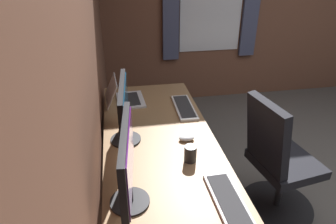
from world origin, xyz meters
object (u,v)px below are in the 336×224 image
Objects in this scene: monitor_primary at (124,109)px; keyboard_spare at (229,201)px; laptop_leftmost at (123,96)px; coffee_mug at (190,153)px; keyboard_main at (184,107)px; mouse_main at (187,138)px; drawer_pedestal at (151,157)px; monitor_secondary at (127,162)px; office_chair at (277,166)px.

monitor_primary is 1.33× the size of keyboard_spare.
laptop_leftmost reaches higher than coffee_mug.
mouse_main is at bearing 169.46° from keyboard_main.
drawer_pedestal is 6.68× the size of mouse_main.
keyboard_main is 0.68m from coffee_mug.
monitor_secondary reaches higher than keyboard_main.
laptop_leftmost is at bearing -0.61° from monitor_primary.
coffee_mug is (-0.67, 0.11, 0.04)m from keyboard_main.
monitor_secondary reaches higher than keyboard_spare.
monitor_primary reaches higher than office_chair.
keyboard_main is at bearing -9.62° from coffee_mug.
drawer_pedestal is at bearing -13.06° from monitor_secondary.
drawer_pedestal is at bearing 16.28° from coffee_mug.
laptop_leftmost is (0.59, -0.01, -0.18)m from monitor_primary.
monitor_secondary reaches higher than mouse_main.
keyboard_spare is 4.06× the size of mouse_main.
keyboard_spare is 0.59m from mouse_main.
office_chair is (0.18, -0.70, -0.32)m from coffee_mug.
monitor_primary is at bearing 35.69° from keyboard_spare.
mouse_main reaches higher than keyboard_spare.
coffee_mug reaches higher than keyboard_main.
coffee_mug is at bearing 104.17° from office_chair.
monitor_primary reaches higher than keyboard_main.
keyboard_spare is 3.71× the size of coffee_mug.
monitor_primary reaches higher than drawer_pedestal.
keyboard_main is at bearing -113.82° from laptop_leftmost.
monitor_secondary reaches higher than drawer_pedestal.
coffee_mug is at bearing -128.12° from monitor_primary.
coffee_mug is at bearing -157.71° from laptop_leftmost.
drawer_pedestal is at bearing -32.68° from monitor_primary.
monitor_primary is 5.40× the size of mouse_main.
monitor_secondary is at bearing 179.12° from monitor_primary.
keyboard_spare is at bearing -163.78° from drawer_pedestal.
monitor_secondary is at bearing 179.26° from laptop_leftmost.
coffee_mug is at bearing 170.38° from keyboard_main.
monitor_primary is 4.94× the size of coffee_mug.
office_chair is at bearing -129.72° from keyboard_main.
keyboard_main is 1.04m from keyboard_spare.
monitor_primary reaches higher than coffee_mug.
mouse_main is at bearing -7.70° from coffee_mug.
mouse_main is 0.92× the size of coffee_mug.
monitor_secondary reaches higher than office_chair.
monitor_primary reaches higher than mouse_main.
drawer_pedestal is 0.55m from laptop_leftmost.
laptop_leftmost is at bearing 33.06° from drawer_pedestal.
coffee_mug is at bearing -52.83° from monitor_secondary.
drawer_pedestal is 0.72× the size of office_chair.
keyboard_spare is at bearing -163.87° from coffee_mug.
monitor_primary is 1.03× the size of monitor_secondary.
monitor_secondary is 1.09m from keyboard_main.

